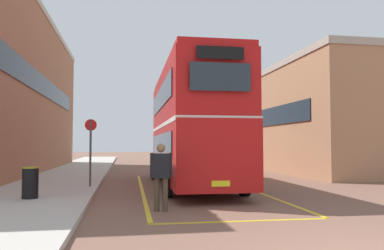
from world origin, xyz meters
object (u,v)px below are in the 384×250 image
(double_decker_bus, at_px, (191,125))
(bus_stop_sign, at_px, (91,146))
(pedestrian_boarding, at_px, (161,172))
(litter_bin, at_px, (30,183))
(single_deck_bus, at_px, (198,145))

(double_decker_bus, xyz_separation_m, bus_stop_sign, (-3.97, -0.73, -0.85))
(pedestrian_boarding, height_order, litter_bin, pedestrian_boarding)
(pedestrian_boarding, distance_m, bus_stop_sign, 5.56)
(double_decker_bus, height_order, single_deck_bus, double_decker_bus)
(single_deck_bus, xyz_separation_m, litter_bin, (-9.60, -23.90, -1.04))
(pedestrian_boarding, bearing_deg, bus_stop_sign, 113.40)
(single_deck_bus, xyz_separation_m, pedestrian_boarding, (-5.97, -25.90, -0.63))
(single_deck_bus, relative_size, litter_bin, 9.34)
(double_decker_bus, xyz_separation_m, single_deck_bus, (4.19, 20.11, -0.88))
(double_decker_bus, relative_size, single_deck_bus, 1.26)
(litter_bin, distance_m, bus_stop_sign, 3.55)
(pedestrian_boarding, distance_m, litter_bin, 4.16)
(litter_bin, bearing_deg, double_decker_bus, 35.07)
(single_deck_bus, bearing_deg, double_decker_bus, -101.77)
(double_decker_bus, height_order, litter_bin, double_decker_bus)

